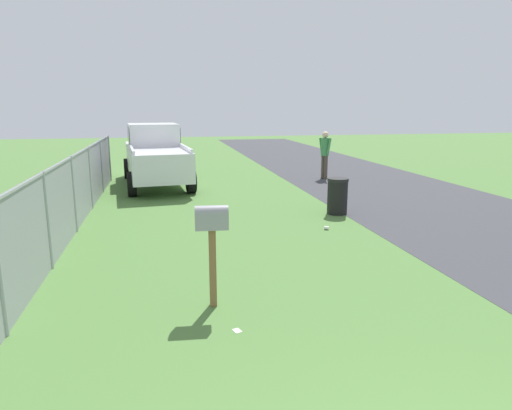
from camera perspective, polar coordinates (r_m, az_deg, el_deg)
name	(u,v)px	position (r m, az deg, el deg)	size (l,w,h in m)	color
mailbox	(212,227)	(6.12, -5.53, -2.76)	(0.23, 0.46, 1.42)	brown
pickup_truck	(155,153)	(16.38, -12.50, 6.37)	(5.70, 2.51, 2.09)	silver
trash_bin	(337,196)	(11.79, 10.13, 1.12)	(0.53, 0.53, 0.92)	black
pedestrian	(325,151)	(17.44, 8.59, 6.64)	(0.45, 0.36, 1.78)	#4C4238
fence_section	(73,191)	(10.63, -21.85, 1.60)	(14.35, 0.07, 1.66)	#9EA3A8
litter_wrapper_near_hydrant	(237,330)	(5.82, -2.37, -15.39)	(0.12, 0.08, 0.01)	silver
litter_cup_by_mailbox	(327,228)	(10.32, 8.80, -2.84)	(0.08, 0.08, 0.10)	white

